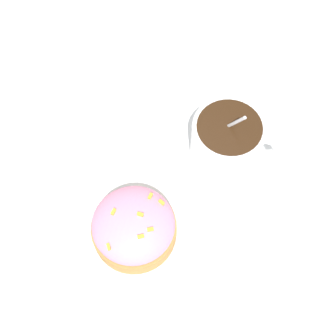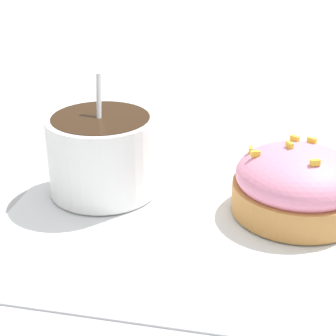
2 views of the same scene
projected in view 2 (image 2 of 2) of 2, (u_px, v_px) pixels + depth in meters
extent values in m
plane|color=#B2B2B7|center=(194.00, 205.00, 0.45)|extent=(3.00, 3.00, 0.00)
cube|color=white|center=(194.00, 203.00, 0.45)|extent=(0.30, 0.31, 0.00)
cylinder|color=white|center=(101.00, 156.00, 0.45)|extent=(0.09, 0.09, 0.06)
cylinder|color=#331E0F|center=(99.00, 125.00, 0.44)|extent=(0.08, 0.08, 0.01)
torus|color=white|center=(88.00, 133.00, 0.50)|extent=(0.03, 0.04, 0.04)
ellipsoid|color=silver|center=(104.00, 168.00, 0.49)|extent=(0.02, 0.03, 0.01)
cylinder|color=silver|center=(99.00, 134.00, 0.44)|extent=(0.02, 0.05, 0.09)
cylinder|color=#C18442|center=(296.00, 197.00, 0.43)|extent=(0.10, 0.10, 0.02)
ellipsoid|color=pink|center=(299.00, 175.00, 0.43)|extent=(0.10, 0.10, 0.04)
cube|color=yellow|center=(251.00, 150.00, 0.43)|extent=(0.00, 0.01, 0.00)
cube|color=yellow|center=(312.00, 140.00, 0.43)|extent=(0.01, 0.01, 0.00)
cube|color=yellow|center=(290.00, 145.00, 0.42)|extent=(0.01, 0.01, 0.00)
cube|color=yellow|center=(315.00, 163.00, 0.40)|extent=(0.01, 0.01, 0.00)
cube|color=yellow|center=(256.00, 151.00, 0.42)|extent=(0.01, 0.01, 0.00)
cube|color=yellow|center=(295.00, 139.00, 0.44)|extent=(0.01, 0.01, 0.00)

